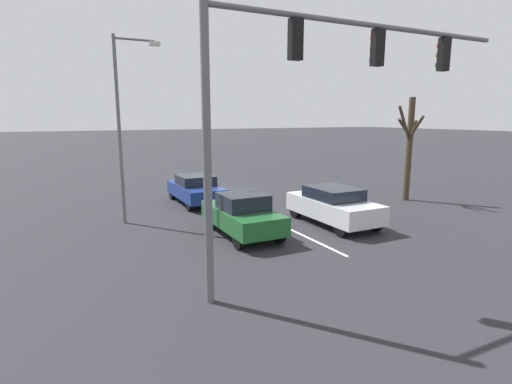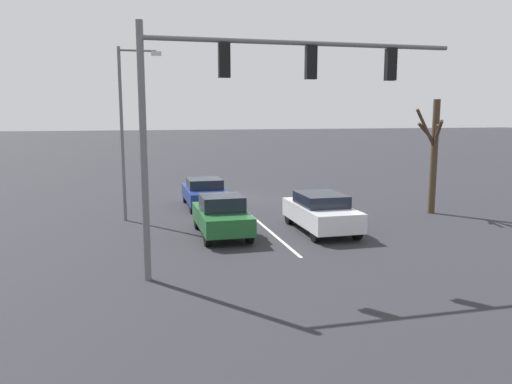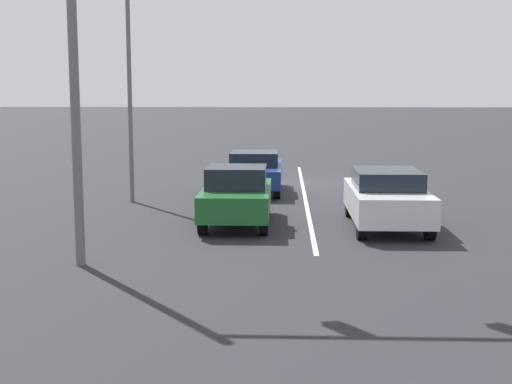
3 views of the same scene
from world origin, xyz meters
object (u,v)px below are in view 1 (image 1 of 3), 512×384
Objects in this scene: car_darkgreen_midlane_front at (242,214)px; traffic_signal_gantry at (316,79)px; car_silver_leftlane_front at (333,205)px; bare_tree_near at (409,145)px; street_lamp_right_shoulder at (124,117)px; car_navy_midlane_second at (196,189)px.

traffic_signal_gantry is at bearing 89.21° from car_darkgreen_midlane_front.
car_silver_leftlane_front is 7.12m from bare_tree_near.
traffic_signal_gantry is 9.18m from street_lamp_right_shoulder.
car_navy_midlane_second is 0.45× the size of traffic_signal_gantry.
car_darkgreen_midlane_front is 6.49m from traffic_signal_gantry.
car_navy_midlane_second is at bearing -92.13° from car_darkgreen_midlane_front.
car_silver_leftlane_front is (-4.04, 0.23, 0.00)m from car_darkgreen_midlane_front.
bare_tree_near is at bearing -148.06° from traffic_signal_gantry.
street_lamp_right_shoulder is at bearing -7.69° from bare_tree_near.
street_lamp_right_shoulder reaches higher than traffic_signal_gantry.
bare_tree_near reaches higher than car_darkgreen_midlane_front.
street_lamp_right_shoulder reaches higher than car_darkgreen_midlane_front.
traffic_signal_gantry reaches higher than car_navy_midlane_second.
traffic_signal_gantry is 12.66m from bare_tree_near.
traffic_signal_gantry reaches higher than bare_tree_near.
bare_tree_near is at bearing 172.31° from street_lamp_right_shoulder.
car_darkgreen_midlane_front is at bearing 132.44° from street_lamp_right_shoulder.
car_darkgreen_midlane_front is at bearing 10.42° from bare_tree_near.
car_darkgreen_midlane_front is 0.43× the size of traffic_signal_gantry.
street_lamp_right_shoulder is 14.17m from bare_tree_near.
car_silver_leftlane_front reaches higher than car_navy_midlane_second.
traffic_signal_gantry reaches higher than car_darkgreen_midlane_front.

